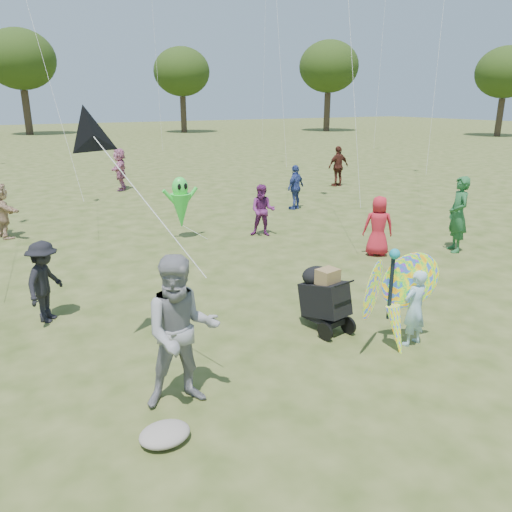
{
  "coord_description": "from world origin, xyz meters",
  "views": [
    {
      "loc": [
        -4.37,
        -5.77,
        3.75
      ],
      "look_at": [
        -0.2,
        1.5,
        1.1
      ],
      "focal_mm": 35.0,
      "sensor_mm": 36.0,
      "label": 1
    }
  ],
  "objects": [
    {
      "name": "crowd_a",
      "position": [
        4.2,
        3.1,
        0.75
      ],
      "size": [
        0.87,
        0.8,
        1.49
      ],
      "primitive_type": "imported",
      "rotation": [
        0.0,
        0.0,
        2.54
      ],
      "color": "red",
      "rests_on": "ground"
    },
    {
      "name": "ground",
      "position": [
        0.0,
        0.0,
        0.0
      ],
      "size": [
        160.0,
        160.0,
        0.0
      ],
      "primitive_type": "plane",
      "color": "#51592B",
      "rests_on": "ground"
    },
    {
      "name": "crowd_d",
      "position": [
        -3.75,
        9.52,
        0.78
      ],
      "size": [
        0.82,
        1.51,
        1.55
      ],
      "primitive_type": "imported",
      "rotation": [
        0.0,
        0.0,
        1.84
      ],
      "color": "tan",
      "rests_on": "ground"
    },
    {
      "name": "crowd_h",
      "position": [
        9.9,
        11.76,
        0.89
      ],
      "size": [
        1.04,
        0.44,
        1.77
      ],
      "primitive_type": "imported",
      "rotation": [
        0.0,
        0.0,
        3.15
      ],
      "color": "#492018",
      "rests_on": "ground"
    },
    {
      "name": "adult_man",
      "position": [
        -2.39,
        -0.46,
        0.99
      ],
      "size": [
        1.12,
        0.96,
        1.99
      ],
      "primitive_type": "imported",
      "rotation": [
        0.0,
        0.0,
        -0.24
      ],
      "color": "gray",
      "rests_on": "ground"
    },
    {
      "name": "child_girl",
      "position": [
        1.36,
        -0.77,
        0.63
      ],
      "size": [
        0.47,
        0.33,
        1.25
      ],
      "primitive_type": "imported",
      "rotation": [
        0.0,
        0.0,
        3.21
      ],
      "color": "#9AC4DB",
      "rests_on": "ground"
    },
    {
      "name": "crowd_f",
      "position": [
        6.17,
        2.36,
        0.96
      ],
      "size": [
        0.75,
        0.84,
        1.92
      ],
      "primitive_type": "imported",
      "rotation": [
        0.0,
        0.0,
        4.2
      ],
      "color": "#235E31",
      "rests_on": "ground"
    },
    {
      "name": "jogging_stroller",
      "position": [
        0.48,
        0.41,
        0.61
      ],
      "size": [
        0.6,
        1.1,
        1.09
      ],
      "rotation": [
        0.0,
        0.0,
        0.17
      ],
      "color": "black",
      "rests_on": "ground"
    },
    {
      "name": "tree_line",
      "position": [
        3.67,
        44.99,
        6.86
      ],
      "size": [
        91.78,
        33.6,
        10.79
      ],
      "color": "#3A2D21",
      "rests_on": "ground"
    },
    {
      "name": "crowd_b",
      "position": [
        -3.52,
        3.06,
        0.73
      ],
      "size": [
        0.99,
        1.07,
        1.45
      ],
      "primitive_type": "imported",
      "rotation": [
        0.0,
        0.0,
        0.93
      ],
      "color": "black",
      "rests_on": "ground"
    },
    {
      "name": "delta_kite_rig",
      "position": [
        -2.88,
        1.15,
        3.27
      ],
      "size": [
        1.35,
        1.84,
        2.1
      ],
      "color": "black",
      "rests_on": "ground"
    },
    {
      "name": "crowd_c",
      "position": [
        5.51,
        8.66,
        0.78
      ],
      "size": [
        0.99,
        0.71,
        1.56
      ],
      "primitive_type": "imported",
      "rotation": [
        0.0,
        0.0,
        3.55
      ],
      "color": "#314288",
      "rests_on": "ground"
    },
    {
      "name": "crowd_e",
      "position": [
        2.67,
        6.12,
        0.73
      ],
      "size": [
        0.91,
        0.87,
        1.47
      ],
      "primitive_type": "imported",
      "rotation": [
        0.0,
        0.0,
        5.64
      ],
      "color": "#6E2468",
      "rests_on": "ground"
    },
    {
      "name": "grey_bag",
      "position": [
        -2.88,
        -1.08,
        0.09
      ],
      "size": [
        0.59,
        0.49,
        0.19
      ],
      "primitive_type": "ellipsoid",
      "color": "gray",
      "rests_on": "ground"
    },
    {
      "name": "butterfly_kite",
      "position": [
        0.93,
        -0.73,
        0.84
      ],
      "size": [
        1.74,
        0.75,
        1.84
      ],
      "color": "#F15526",
      "rests_on": "ground"
    },
    {
      "name": "crowd_j",
      "position": [
        1.22,
        15.61,
        0.88
      ],
      "size": [
        1.1,
        1.72,
        1.77
      ],
      "primitive_type": "imported",
      "rotation": [
        0.0,
        0.0,
        4.32
      ],
      "color": "#BF6D94",
      "rests_on": "ground"
    },
    {
      "name": "alien_kite",
      "position": [
        0.54,
        6.93,
        0.97
      ],
      "size": [
        1.12,
        0.69,
        1.74
      ],
      "color": "#36E542",
      "rests_on": "ground"
    }
  ]
}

